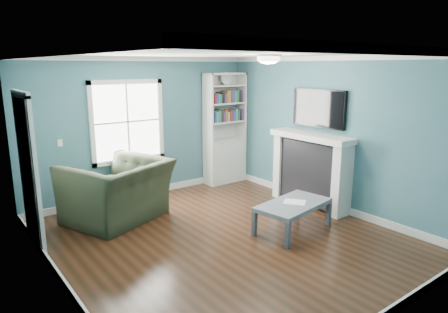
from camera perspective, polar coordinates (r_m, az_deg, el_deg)
floor at (r=5.90m, az=-0.04°, el=-11.56°), size 5.00×5.00×0.00m
room_walls at (r=5.44m, az=-0.04°, el=3.78°), size 5.00×5.00×5.00m
trim at (r=5.51m, az=-0.04°, el=0.24°), size 4.50×5.00×2.60m
window at (r=7.45m, az=-13.61°, el=4.86°), size 1.40×0.06×1.50m
bookshelf at (r=8.41m, az=0.10°, el=2.47°), size 0.90×0.35×2.31m
fireplace at (r=7.19m, az=12.30°, el=-1.98°), size 0.44×1.58×1.30m
tv at (r=7.09m, az=13.36°, el=6.72°), size 0.06×1.10×0.65m
door at (r=5.93m, az=-26.22°, el=-1.81°), size 0.12×0.98×2.17m
ceiling_fixture at (r=6.04m, az=6.39°, el=13.81°), size 0.38×0.38×0.15m
light_switch at (r=7.10m, az=-22.38°, el=1.82°), size 0.08×0.01×0.12m
recliner at (r=6.58m, az=-15.01°, el=-3.44°), size 1.72×1.43×1.29m
coffee_table at (r=6.13m, az=9.86°, el=-7.03°), size 1.28×0.84×0.43m
paper_sheet at (r=6.14m, az=10.08°, el=-6.41°), size 0.39×0.41×0.00m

